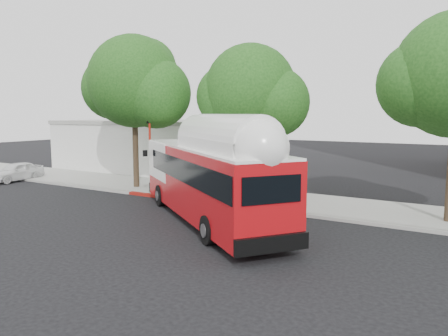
# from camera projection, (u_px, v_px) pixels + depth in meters

# --- Properties ---
(ground) EXTENTS (120.00, 120.00, 0.00)m
(ground) POSITION_uv_depth(u_px,v_px,m) (205.00, 226.00, 18.94)
(ground) COLOR black
(ground) RESTS_ON ground
(sidewalk) EXTENTS (60.00, 5.00, 0.15)m
(sidewalk) POSITION_uv_depth(u_px,v_px,m) (269.00, 199.00, 24.44)
(sidewalk) COLOR gray
(sidewalk) RESTS_ON ground
(curb_strip) EXTENTS (60.00, 0.30, 0.15)m
(curb_strip) POSITION_uv_depth(u_px,v_px,m) (247.00, 208.00, 22.23)
(curb_strip) COLOR gray
(curb_strip) RESTS_ON ground
(red_curb_segment) EXTENTS (10.00, 0.32, 0.16)m
(red_curb_segment) POSITION_uv_depth(u_px,v_px,m) (199.00, 201.00, 23.78)
(red_curb_segment) COLOR maroon
(red_curb_segment) RESTS_ON ground
(street_tree_left) EXTENTS (6.67, 5.80, 9.74)m
(street_tree_left) POSITION_uv_depth(u_px,v_px,m) (140.00, 85.00, 27.22)
(street_tree_left) COLOR #2D2116
(street_tree_left) RESTS_ON ground
(street_tree_mid) EXTENTS (5.75, 5.00, 8.62)m
(street_tree_mid) POSITION_uv_depth(u_px,v_px,m) (257.00, 94.00, 23.64)
(street_tree_mid) COLOR #2D2116
(street_tree_mid) RESTS_ON ground
(low_commercial_bldg) EXTENTS (16.20, 10.20, 4.25)m
(low_commercial_bldg) POSITION_uv_depth(u_px,v_px,m) (160.00, 145.00, 37.75)
(low_commercial_bldg) COLOR silver
(low_commercial_bldg) RESTS_ON ground
(transit_bus) EXTENTS (11.83, 9.64, 3.87)m
(transit_bus) POSITION_uv_depth(u_px,v_px,m) (208.00, 182.00, 19.52)
(transit_bus) COLOR #A80B10
(transit_bus) RESTS_ON ground
(parked_car) EXTENTS (4.12, 1.91, 1.37)m
(parked_car) POSITION_uv_depth(u_px,v_px,m) (16.00, 172.00, 31.43)
(parked_car) COLOR silver
(parked_car) RESTS_ON ground
(signal_pole) EXTENTS (0.13, 0.43, 4.51)m
(signal_pole) POSITION_uv_depth(u_px,v_px,m) (150.00, 156.00, 26.18)
(signal_pole) COLOR #AB1F12
(signal_pole) RESTS_ON ground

